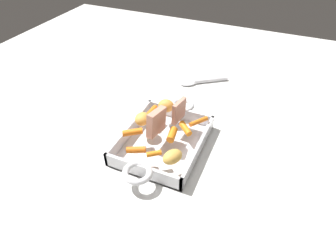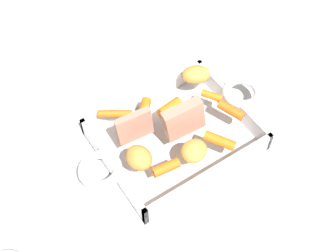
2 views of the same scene
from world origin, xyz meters
name	(u,v)px [view 1 (image 1 of 2)]	position (x,y,z in m)	size (l,w,h in m)	color
ground_plane	(163,145)	(0.00, 0.00, 0.00)	(2.15, 2.15, 0.00)	silver
roasting_dish	(163,141)	(0.00, 0.00, 0.02)	(0.41, 0.23, 0.05)	silver
roast_slice_thick	(179,111)	(-0.08, 0.02, 0.09)	(0.01, 0.07, 0.07)	tan
roast_slice_outer	(156,122)	(0.01, -0.02, 0.09)	(0.02, 0.07, 0.07)	tan
baby_carrot_northwest	(199,121)	(-0.08, 0.08, 0.06)	(0.01, 0.01, 0.07)	orange
baby_carrot_long	(133,132)	(0.04, -0.08, 0.06)	(0.02, 0.02, 0.06)	orange
baby_carrot_northeast	(154,154)	(0.10, 0.02, 0.06)	(0.01, 0.01, 0.04)	orange
baby_carrot_center_left	(152,112)	(-0.07, -0.07, 0.06)	(0.02, 0.02, 0.05)	orange
baby_carrot_short	(185,128)	(-0.03, 0.06, 0.06)	(0.02, 0.02, 0.05)	orange
baby_carrot_southwest	(172,135)	(0.01, 0.03, 0.06)	(0.02, 0.02, 0.05)	orange
baby_carrot_center_right	(136,150)	(0.11, -0.03, 0.06)	(0.02, 0.02, 0.05)	orange
potato_golden_large	(172,157)	(0.10, 0.07, 0.07)	(0.06, 0.04, 0.03)	gold
potato_corner	(166,106)	(-0.10, -0.03, 0.07)	(0.05, 0.04, 0.04)	gold
potato_whole	(142,119)	(-0.01, -0.07, 0.07)	(0.05, 0.04, 0.04)	gold
serving_spoon	(201,81)	(-0.40, -0.01, 0.01)	(0.14, 0.18, 0.02)	white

